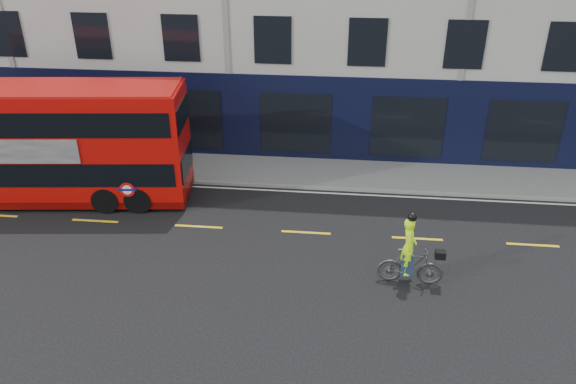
# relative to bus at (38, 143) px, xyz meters

# --- Properties ---
(ground) EXTENTS (120.00, 120.00, 0.00)m
(ground) POSITION_rel_bus_xyz_m (6.59, -3.11, -2.39)
(ground) COLOR black
(ground) RESTS_ON ground
(pavement) EXTENTS (60.00, 3.00, 0.12)m
(pavement) POSITION_rel_bus_xyz_m (6.59, 3.39, -2.33)
(pavement) COLOR slate
(pavement) RESTS_ON ground
(kerb) EXTENTS (60.00, 0.12, 0.13)m
(kerb) POSITION_rel_bus_xyz_m (6.59, 1.89, -2.32)
(kerb) COLOR gray
(kerb) RESTS_ON ground
(road_edge_line) EXTENTS (58.00, 0.10, 0.01)m
(road_edge_line) POSITION_rel_bus_xyz_m (6.59, 1.59, -2.38)
(road_edge_line) COLOR silver
(road_edge_line) RESTS_ON ground
(lane_dashes) EXTENTS (58.00, 0.12, 0.01)m
(lane_dashes) POSITION_rel_bus_xyz_m (6.59, -1.61, -2.38)
(lane_dashes) COLOR yellow
(lane_dashes) RESTS_ON ground
(bus) EXTENTS (11.76, 3.83, 4.66)m
(bus) POSITION_rel_bus_xyz_m (0.00, 0.00, 0.00)
(bus) COLOR #BB0B07
(bus) RESTS_ON ground
(cyclist) EXTENTS (2.06, 0.71, 2.53)m
(cyclist) POSITION_rel_bus_xyz_m (14.02, -4.26, -1.55)
(cyclist) COLOR #424346
(cyclist) RESTS_ON ground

